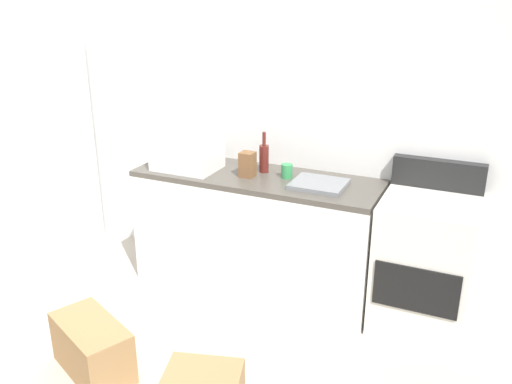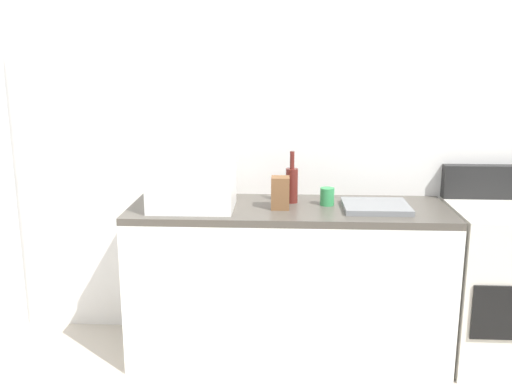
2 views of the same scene
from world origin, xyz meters
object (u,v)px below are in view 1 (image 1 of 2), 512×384
object	(u,v)px
stove_oven	(424,262)
wine_bottle	(264,158)
coffee_mug	(287,171)
knife_block	(247,164)
refrigerator	(38,148)
cardboard_box_small	(92,347)
microwave	(187,151)

from	to	relation	value
stove_oven	wine_bottle	bearing A→B (deg)	175.64
coffee_mug	wine_bottle	bearing A→B (deg)	165.32
knife_block	refrigerator	bearing A→B (deg)	-179.93
wine_bottle	cardboard_box_small	bearing A→B (deg)	-108.84
coffee_mug	cardboard_box_small	size ratio (longest dim) A/B	0.18
stove_oven	knife_block	distance (m)	1.37
wine_bottle	coffee_mug	distance (m)	0.22
refrigerator	wine_bottle	bearing A→B (deg)	4.07
refrigerator	microwave	size ratio (longest dim) A/B	3.80
microwave	coffee_mug	world-z (taller)	microwave
refrigerator	cardboard_box_small	size ratio (longest dim) A/B	3.16
stove_oven	cardboard_box_small	bearing A→B (deg)	-141.75
microwave	coffee_mug	bearing A→B (deg)	8.52
stove_oven	cardboard_box_small	world-z (taller)	stove_oven
refrigerator	knife_block	world-z (taller)	refrigerator
refrigerator	cardboard_box_small	xyz separation A→B (m)	(1.58, -1.28, -0.71)
stove_oven	microwave	world-z (taller)	microwave
microwave	cardboard_box_small	xyz separation A→B (m)	(0.07, -1.26, -0.87)
coffee_mug	cardboard_box_small	xyz separation A→B (m)	(-0.69, -1.37, -0.79)
microwave	wine_bottle	size ratio (longest dim) A/B	1.53
microwave	coffee_mug	distance (m)	0.77
microwave	cardboard_box_small	size ratio (longest dim) A/B	0.83
microwave	cardboard_box_small	bearing A→B (deg)	-86.97
coffee_mug	refrigerator	bearing A→B (deg)	-177.62
refrigerator	stove_oven	world-z (taller)	refrigerator
wine_bottle	coffee_mug	bearing A→B (deg)	-14.68
wine_bottle	refrigerator	bearing A→B (deg)	-175.93
microwave	knife_block	size ratio (longest dim) A/B	2.56
wine_bottle	stove_oven	bearing A→B (deg)	-4.36
refrigerator	coffee_mug	size ratio (longest dim) A/B	17.46
stove_oven	microwave	xyz separation A→B (m)	(-1.75, -0.07, 0.57)
microwave	knife_block	world-z (taller)	microwave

